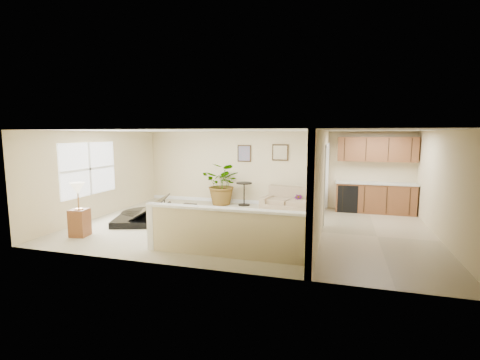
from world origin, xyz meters
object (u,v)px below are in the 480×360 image
(loveseat, at_px, (290,199))
(palm_plant, at_px, (223,184))
(piano, at_px, (148,198))
(piano_bench, at_px, (185,214))
(small_plant, at_px, (298,204))
(lamp_stand, at_px, (79,214))
(accent_table, at_px, (244,191))

(loveseat, bearing_deg, palm_plant, -174.16)
(piano, height_order, piano_bench, piano)
(small_plant, bearing_deg, palm_plant, 174.94)
(piano, bearing_deg, palm_plant, 46.52)
(piano_bench, xyz_separation_m, small_plant, (2.79, 2.40, -0.02))
(loveseat, bearing_deg, piano_bench, -124.29)
(palm_plant, bearing_deg, lamp_stand, -114.92)
(piano, relative_size, small_plant, 4.38)
(piano_bench, bearing_deg, accent_table, 71.05)
(piano, bearing_deg, lamp_stand, -133.14)
(piano_bench, relative_size, accent_table, 0.92)
(loveseat, height_order, accent_table, loveseat)
(accent_table, bearing_deg, piano_bench, -108.95)
(accent_table, relative_size, lamp_stand, 0.61)
(piano_bench, bearing_deg, piano, -174.99)
(piano, relative_size, lamp_stand, 1.76)
(piano_bench, relative_size, lamp_stand, 0.56)
(accent_table, bearing_deg, lamp_stand, -121.59)
(piano_bench, distance_m, accent_table, 2.88)
(loveseat, relative_size, accent_table, 2.40)
(accent_table, height_order, small_plant, accent_table)
(small_plant, height_order, lamp_stand, lamp_stand)
(loveseat, distance_m, small_plant, 0.30)
(small_plant, bearing_deg, loveseat, -166.04)
(accent_table, xyz_separation_m, small_plant, (1.86, -0.31, -0.28))
(piano, relative_size, loveseat, 1.20)
(piano, bearing_deg, accent_table, 36.16)
(loveseat, distance_m, accent_table, 1.65)
(piano, relative_size, palm_plant, 1.56)
(palm_plant, distance_m, small_plant, 2.64)
(loveseat, bearing_deg, piano, -132.95)
(loveseat, distance_m, palm_plant, 2.37)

